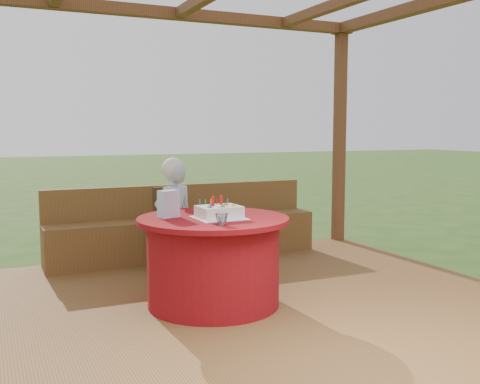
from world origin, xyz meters
name	(u,v)px	position (x,y,z in m)	size (l,w,h in m)	color
ground	(252,314)	(0.00, 0.00, 0.00)	(60.00, 60.00, 0.00)	#2B4B19
deck	(252,307)	(0.00, 0.00, 0.06)	(4.50, 4.00, 0.12)	brown
pergola	(253,18)	(0.00, 0.00, 2.41)	(4.50, 4.00, 2.72)	brown
bench	(185,234)	(0.00, 1.72, 0.38)	(3.00, 0.42, 0.80)	brown
table	(213,261)	(-0.34, 0.01, 0.48)	(1.21, 1.21, 0.72)	maroon
chair	(175,225)	(-0.24, 1.31, 0.57)	(0.45, 0.45, 0.83)	#3D2713
elderly_woman	(174,217)	(-0.38, 0.92, 0.71)	(0.46, 0.36, 1.15)	#8DB3D1
birthday_cake	(219,212)	(-0.32, -0.06, 0.89)	(0.38, 0.38, 0.17)	white
gift_bag	(168,204)	(-0.67, 0.15, 0.95)	(0.15, 0.10, 0.22)	#F09BCA
drinking_glass	(222,219)	(-0.42, -0.35, 0.88)	(0.09, 0.09, 0.09)	white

